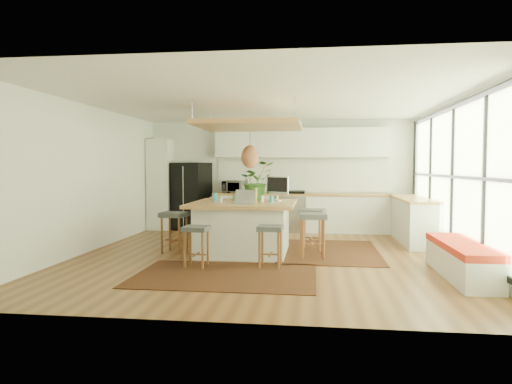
# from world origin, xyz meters

# --- Properties ---
(floor) EXTENTS (7.00, 7.00, 0.00)m
(floor) POSITION_xyz_m (0.00, 0.00, 0.00)
(floor) COLOR brown
(floor) RESTS_ON ground
(ceiling) EXTENTS (7.00, 7.00, 0.00)m
(ceiling) POSITION_xyz_m (0.00, 0.00, 2.70)
(ceiling) COLOR white
(ceiling) RESTS_ON ground
(wall_back) EXTENTS (6.50, 0.00, 6.50)m
(wall_back) POSITION_xyz_m (0.00, 3.50, 1.35)
(wall_back) COLOR white
(wall_back) RESTS_ON ground
(wall_front) EXTENTS (6.50, 0.00, 6.50)m
(wall_front) POSITION_xyz_m (0.00, -3.50, 1.35)
(wall_front) COLOR white
(wall_front) RESTS_ON ground
(wall_left) EXTENTS (0.00, 7.00, 7.00)m
(wall_left) POSITION_xyz_m (-3.25, 0.00, 1.35)
(wall_left) COLOR white
(wall_left) RESTS_ON ground
(wall_right) EXTENTS (0.00, 7.00, 7.00)m
(wall_right) POSITION_xyz_m (3.25, 0.00, 1.35)
(wall_right) COLOR white
(wall_right) RESTS_ON ground
(window_wall) EXTENTS (0.10, 6.20, 2.60)m
(window_wall) POSITION_xyz_m (3.22, 0.00, 1.40)
(window_wall) COLOR black
(window_wall) RESTS_ON wall_right
(pantry) EXTENTS (0.55, 0.60, 2.25)m
(pantry) POSITION_xyz_m (-2.95, 3.18, 1.12)
(pantry) COLOR silver
(pantry) RESTS_ON floor
(back_counter_base) EXTENTS (4.20, 0.60, 0.88)m
(back_counter_base) POSITION_xyz_m (0.55, 3.18, 0.44)
(back_counter_base) COLOR silver
(back_counter_base) RESTS_ON floor
(back_counter_top) EXTENTS (4.24, 0.64, 0.05)m
(back_counter_top) POSITION_xyz_m (0.55, 3.18, 0.90)
(back_counter_top) COLOR #A36E3A
(back_counter_top) RESTS_ON back_counter_base
(backsplash) EXTENTS (4.20, 0.02, 0.80)m
(backsplash) POSITION_xyz_m (0.55, 3.48, 1.35)
(backsplash) COLOR white
(backsplash) RESTS_ON wall_back
(upper_cabinets) EXTENTS (4.20, 0.34, 0.70)m
(upper_cabinets) POSITION_xyz_m (0.55, 3.32, 2.15)
(upper_cabinets) COLOR silver
(upper_cabinets) RESTS_ON wall_back
(range) EXTENTS (0.76, 0.62, 1.00)m
(range) POSITION_xyz_m (0.30, 3.18, 0.50)
(range) COLOR #A5A5AA
(range) RESTS_ON floor
(right_counter_base) EXTENTS (0.60, 2.50, 0.88)m
(right_counter_base) POSITION_xyz_m (2.93, 2.00, 0.44)
(right_counter_base) COLOR silver
(right_counter_base) RESTS_ON floor
(right_counter_top) EXTENTS (0.64, 2.54, 0.05)m
(right_counter_top) POSITION_xyz_m (2.93, 2.00, 0.90)
(right_counter_top) COLOR #A36E3A
(right_counter_top) RESTS_ON right_counter_base
(window_bench) EXTENTS (0.52, 2.00, 0.50)m
(window_bench) POSITION_xyz_m (2.95, -1.20, 0.25)
(window_bench) COLOR silver
(window_bench) RESTS_ON floor
(ceiling_panel) EXTENTS (1.86, 1.86, 0.80)m
(ceiling_panel) POSITION_xyz_m (-0.30, 0.40, 2.05)
(ceiling_panel) COLOR #A36E3A
(ceiling_panel) RESTS_ON ceiling
(rug_near) EXTENTS (2.60, 1.80, 0.01)m
(rug_near) POSITION_xyz_m (-0.39, -1.52, 0.01)
(rug_near) COLOR black
(rug_near) RESTS_ON floor
(rug_right) EXTENTS (1.80, 2.60, 0.01)m
(rug_right) POSITION_xyz_m (1.15, 0.59, 0.01)
(rug_right) COLOR black
(rug_right) RESTS_ON floor
(fridge) EXTENTS (1.00, 0.88, 1.67)m
(fridge) POSITION_xyz_m (-2.16, 3.15, 0.93)
(fridge) COLOR black
(fridge) RESTS_ON floor
(island) EXTENTS (1.85, 1.85, 0.93)m
(island) POSITION_xyz_m (-0.40, 0.27, 0.47)
(island) COLOR #A36E3A
(island) RESTS_ON floor
(stool_near_left) EXTENTS (0.40, 0.40, 0.64)m
(stool_near_left) POSITION_xyz_m (-0.95, -1.01, 0.35)
(stool_near_left) COLOR #3D4144
(stool_near_left) RESTS_ON floor
(stool_near_right) EXTENTS (0.40, 0.40, 0.65)m
(stool_near_right) POSITION_xyz_m (0.20, -0.87, 0.35)
(stool_near_right) COLOR #3D4144
(stool_near_right) RESTS_ON floor
(stool_right_front) EXTENTS (0.48, 0.48, 0.77)m
(stool_right_front) POSITION_xyz_m (0.86, -0.07, 0.35)
(stool_right_front) COLOR #3D4144
(stool_right_front) RESTS_ON floor
(stool_right_back) EXTENTS (0.52, 0.52, 0.77)m
(stool_right_back) POSITION_xyz_m (0.83, 0.66, 0.35)
(stool_right_back) COLOR #3D4144
(stool_right_back) RESTS_ON floor
(stool_left_side) EXTENTS (0.49, 0.49, 0.74)m
(stool_left_side) POSITION_xyz_m (-1.66, 0.13, 0.35)
(stool_left_side) COLOR #3D4144
(stool_left_side) RESTS_ON floor
(laptop) EXTENTS (0.41, 0.43, 0.27)m
(laptop) POSITION_xyz_m (-0.33, -0.27, 1.05)
(laptop) COLOR #A5A5AA
(laptop) RESTS_ON island
(monitor) EXTENTS (0.52, 0.42, 0.47)m
(monitor) POSITION_xyz_m (0.19, 0.64, 1.19)
(monitor) COLOR #A5A5AA
(monitor) RESTS_ON island
(microwave) EXTENTS (0.60, 0.44, 0.37)m
(microwave) POSITION_xyz_m (-1.06, 3.13, 1.11)
(microwave) COLOR #A5A5AA
(microwave) RESTS_ON back_counter_top
(island_plant) EXTENTS (0.99, 1.00, 0.58)m
(island_plant) POSITION_xyz_m (-0.25, 0.84, 1.22)
(island_plant) COLOR #1E4C19
(island_plant) RESTS_ON island
(island_bowl) EXTENTS (0.26, 0.26, 0.05)m
(island_bowl) POSITION_xyz_m (-1.03, 0.74, 0.96)
(island_bowl) COLOR white
(island_bowl) RESTS_ON island
(island_bottle_0) EXTENTS (0.07, 0.07, 0.19)m
(island_bottle_0) POSITION_xyz_m (-0.95, 0.37, 1.03)
(island_bottle_0) COLOR #309CC3
(island_bottle_0) RESTS_ON island
(island_bottle_1) EXTENTS (0.07, 0.07, 0.19)m
(island_bottle_1) POSITION_xyz_m (-0.80, 0.12, 1.03)
(island_bottle_1) COLOR #B8B8BF
(island_bottle_1) RESTS_ON island
(island_bottle_2) EXTENTS (0.07, 0.07, 0.19)m
(island_bottle_2) POSITION_xyz_m (-0.15, -0.03, 1.03)
(island_bottle_2) COLOR olive
(island_bottle_2) RESTS_ON island
(island_bottle_3) EXTENTS (0.07, 0.07, 0.19)m
(island_bottle_3) POSITION_xyz_m (-0.05, 0.32, 1.03)
(island_bottle_3) COLOR white
(island_bottle_3) RESTS_ON island
(island_bottle_4) EXTENTS (0.07, 0.07, 0.19)m
(island_bottle_4) POSITION_xyz_m (-0.60, 0.52, 1.03)
(island_bottle_4) COLOR #4A7B54
(island_bottle_4) RESTS_ON island
(island_bottle_5) EXTENTS (0.07, 0.07, 0.19)m
(island_bottle_5) POSITION_xyz_m (0.10, 0.17, 1.03)
(island_bottle_5) COLOR #309CC3
(island_bottle_5) RESTS_ON island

